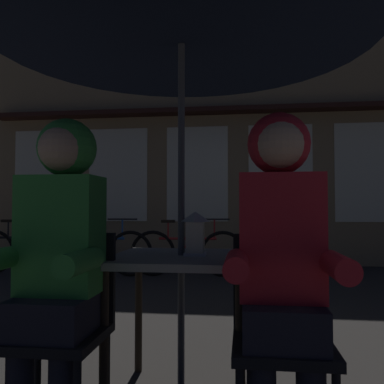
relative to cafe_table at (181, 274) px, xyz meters
The scene contains 11 objects.
cafe_table is the anchor object (origin of this frame).
patio_umbrella 1.42m from the cafe_table, ahead, with size 2.10×2.10×2.31m.
lantern 0.24m from the cafe_table, 10.20° to the right, with size 0.11×0.11×0.23m.
chair_left 0.62m from the cafe_table, 142.45° to the right, with size 0.40×0.40×0.87m.
chair_right 0.62m from the cafe_table, 37.55° to the right, with size 0.40×0.40×0.87m.
person_left_hooded 0.67m from the cafe_table, 138.43° to the right, with size 0.45×0.56×1.40m.
person_right_hooded 0.67m from the cafe_table, 41.57° to the right, with size 0.45×0.56×1.40m.
shopfront_building 5.93m from the cafe_table, 87.44° to the left, with size 10.00×0.93×6.20m.
bicycle_nearest 4.66m from the cafe_table, 128.73° to the left, with size 1.68×0.17×0.84m.
bicycle_second 4.06m from the cafe_table, 116.62° to the left, with size 1.68×0.08×0.84m.
bicycle_third 3.76m from the cafe_table, 97.34° to the left, with size 1.68×0.14×0.84m.
Camera 1 is at (0.33, -2.13, 0.99)m, focal length 38.02 mm.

